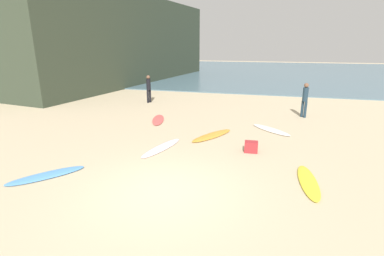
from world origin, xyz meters
TOP-DOWN VIEW (x-y plane):
  - ground_plane at (0.00, 0.00)m, footprint 120.00×120.00m
  - ocean_water at (0.00, 36.03)m, footprint 120.00×40.00m
  - coastal_headland at (-24.59, 22.81)m, footprint 34.82×30.10m
  - surfboard_0 at (2.77, 6.64)m, footprint 2.00×1.94m
  - surfboard_1 at (-2.91, 6.98)m, footprint 1.19×2.24m
  - surfboard_2 at (0.32, 5.10)m, footprint 1.68×2.42m
  - surfboard_3 at (3.84, 1.59)m, footprint 0.64×2.33m
  - surfboard_4 at (-1.25, 3.13)m, footprint 1.06×2.45m
  - surfboard_5 at (-3.73, -0.04)m, footprint 1.81×2.06m
  - beachgoer_near at (4.43, 9.67)m, footprint 0.40×0.40m
  - beachgoer_mid at (-5.24, 11.21)m, footprint 0.37×0.37m
  - beach_cooler at (2.07, 3.65)m, footprint 0.50×0.39m

SIDE VIEW (x-z plane):
  - ground_plane at x=0.00m, z-range 0.00..0.00m
  - surfboard_4 at x=-1.25m, z-range 0.00..0.07m
  - surfboard_1 at x=-2.91m, z-range 0.00..0.07m
  - surfboard_5 at x=-3.73m, z-range 0.00..0.07m
  - surfboard_3 at x=3.84m, z-range 0.00..0.08m
  - ocean_water at x=0.00m, z-range 0.00..0.08m
  - surfboard_0 at x=2.77m, z-range 0.00..0.08m
  - surfboard_2 at x=0.32m, z-range 0.00..0.08m
  - beach_cooler at x=2.07m, z-range 0.00..0.40m
  - beachgoer_mid at x=-5.24m, z-range 0.12..1.94m
  - beachgoer_near at x=4.43m, z-range 0.12..1.97m
  - coastal_headland at x=-24.59m, z-range 0.00..8.20m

